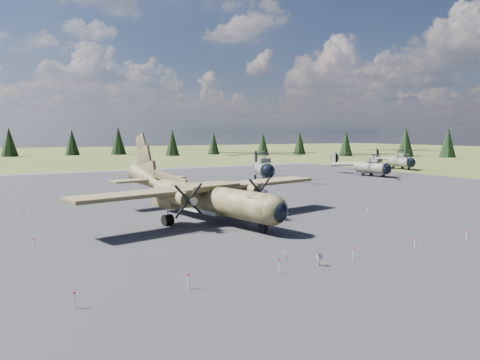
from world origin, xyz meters
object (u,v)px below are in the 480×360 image
helicopter_mid (372,160)px  helicopter_far (401,155)px  helicopter_near (264,160)px  transport_plane (201,193)px

helicopter_mid → helicopter_far: helicopter_far is taller
helicopter_near → helicopter_mid: bearing=11.0°
transport_plane → helicopter_far: transport_plane is taller
transport_plane → helicopter_mid: transport_plane is taller
transport_plane → helicopter_near: transport_plane is taller
transport_plane → helicopter_near: bearing=36.9°
transport_plane → helicopter_mid: bearing=15.8°
transport_plane → helicopter_mid: 54.09m
helicopter_near → helicopter_far: (41.07, 5.36, -0.31)m
helicopter_far → helicopter_mid: bearing=-141.0°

